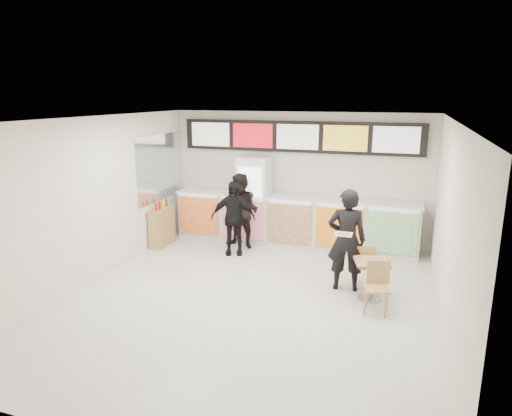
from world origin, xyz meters
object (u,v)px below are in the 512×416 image
at_px(service_counter, 293,221).
at_px(cafe_table, 371,273).
at_px(customer_left, 242,211).
at_px(customer_main, 347,240).
at_px(condiment_ledge, 162,227).
at_px(customer_mid, 233,218).
at_px(drinks_fridge, 254,199).

height_order(service_counter, cafe_table, service_counter).
relative_size(service_counter, customer_left, 3.29).
relative_size(customer_main, condiment_ledge, 1.77).
relative_size(service_counter, customer_mid, 3.45).
bearing_deg(drinks_fridge, customer_left, -100.89).
xyz_separation_m(service_counter, condiment_ledge, (-2.82, -1.00, -0.13)).
distance_m(drinks_fridge, customer_left, 0.59).
height_order(customer_mid, condiment_ledge, customer_mid).
relative_size(customer_mid, condiment_ledge, 1.56).
bearing_deg(cafe_table, condiment_ledge, 148.33).
bearing_deg(service_counter, customer_mid, -136.66).
xyz_separation_m(customer_left, customer_mid, (-0.03, -0.47, -0.04)).
relative_size(service_counter, drinks_fridge, 2.78).
height_order(service_counter, customer_main, customer_main).
relative_size(customer_mid, cafe_table, 1.12).
distance_m(service_counter, drinks_fridge, 1.03).
relative_size(customer_main, customer_left, 1.08).
relative_size(drinks_fridge, customer_main, 1.10).
xyz_separation_m(customer_main, cafe_table, (0.46, -0.28, -0.44)).
distance_m(customer_main, customer_left, 2.97).
bearing_deg(condiment_ledge, cafe_table, -16.27).
xyz_separation_m(customer_main, customer_left, (-2.52, 1.57, -0.07)).
bearing_deg(customer_main, cafe_table, 140.47).
bearing_deg(condiment_ledge, customer_left, 14.56).
distance_m(drinks_fridge, customer_main, 3.22).
bearing_deg(customer_left, service_counter, 35.88).
relative_size(customer_left, condiment_ledge, 1.63).
distance_m(service_counter, customer_left, 1.21).
distance_m(customer_main, cafe_table, 0.70).
relative_size(customer_left, cafe_table, 1.17).
relative_size(drinks_fridge, cafe_table, 1.39).
bearing_deg(drinks_fridge, cafe_table, -39.94).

